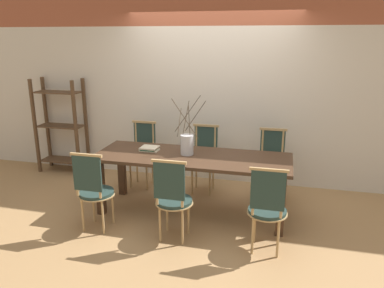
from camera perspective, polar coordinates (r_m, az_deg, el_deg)
The scene contains 12 objects.
ground_plane at distance 4.86m, azimuth 0.00°, elevation -10.28°, with size 16.00×16.00×0.00m, color #A87F51.
wall_rear at distance 5.59m, azimuth 3.11°, elevation 10.32°, with size 12.00×0.06×3.20m.
dining_table at distance 4.61m, azimuth 0.00°, elevation -3.02°, with size 2.40×0.85×0.75m.
chair_near_leftend at distance 4.38m, azimuth -14.70°, elevation -6.61°, with size 0.41×0.41×0.96m.
chair_near_left at distance 4.04m, azimuth -2.95°, elevation -8.06°, with size 0.41×0.41×0.96m.
chair_near_center at distance 3.89m, azimuth 11.40°, elevation -9.37°, with size 0.41×0.41×0.96m.
chair_far_leftend at distance 5.57m, azimuth -7.58°, elevation -1.27°, with size 0.41×0.41×0.96m.
chair_far_left at distance 5.31m, azimuth 1.81°, elevation -2.00°, with size 0.41×0.41×0.96m.
chair_far_center at distance 5.21m, azimuth 11.97°, elevation -2.74°, with size 0.41×0.41×0.96m.
vase_centerpiece at distance 4.60m, azimuth -0.76°, elevation -0.01°, with size 0.41×0.40×0.72m.
book_stack at distance 4.82m, azimuth -6.53°, elevation -0.70°, with size 0.23×0.20×0.05m.
shelving_rack at distance 6.43m, azimuth -19.35°, elevation 2.57°, with size 0.77×0.36×1.52m.
Camera 1 is at (1.05, -4.23, 2.16)m, focal length 35.00 mm.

